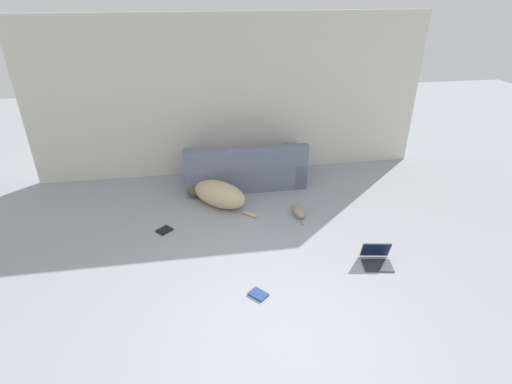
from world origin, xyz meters
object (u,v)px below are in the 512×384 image
object	(u,v)px
cat	(298,210)
laptop_open	(376,256)
book_blue	(258,294)
book_black	(164,230)
couch	(245,170)
dog	(218,194)

from	to	relation	value
cat	laptop_open	size ratio (longest dim) A/B	1.37
laptop_open	cat	bearing A→B (deg)	127.81
laptop_open	book_blue	distance (m)	1.57
cat	book_blue	distance (m)	1.82
book_black	cat	bearing A→B (deg)	3.94
couch	dog	bearing A→B (deg)	50.63
dog	cat	xyz separation A→B (m)	(1.15, -0.48, -0.12)
dog	book_blue	distance (m)	2.10
dog	book_blue	xyz separation A→B (m)	(0.28, -2.08, -0.18)
couch	laptop_open	bearing A→B (deg)	118.49
couch	laptop_open	world-z (taller)	couch
cat	book_black	distance (m)	1.94
cat	couch	bearing A→B (deg)	32.53
laptop_open	couch	bearing A→B (deg)	128.98
book_blue	couch	bearing A→B (deg)	85.31
cat	book_black	world-z (taller)	cat
book_blue	book_black	world-z (taller)	same
dog	cat	distance (m)	1.25
cat	book_black	xyz separation A→B (m)	(-1.94, -0.13, -0.06)
book_black	book_blue	bearing A→B (deg)	-53.83
cat	book_blue	bearing A→B (deg)	153.70
couch	book_black	size ratio (longest dim) A/B	7.92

